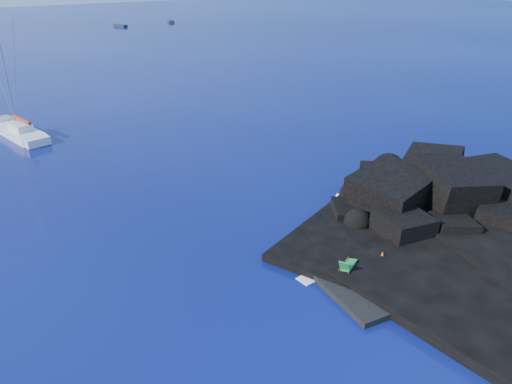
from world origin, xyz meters
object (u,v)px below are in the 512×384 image
at_px(sunbather, 364,274).
at_px(marker_cone, 382,256).
at_px(distant_boat_a, 121,27).
at_px(distant_boat_b, 171,22).
at_px(deck_chair, 349,262).
at_px(sailboat, 21,136).

bearing_deg(sunbather, marker_cone, 7.19).
distance_m(sunbather, distant_boat_a, 122.18).
xyz_separation_m(distant_boat_a, distant_boat_b, (15.21, 1.86, 0.00)).
bearing_deg(deck_chair, marker_cone, -33.15).
distance_m(deck_chair, distant_boat_a, 121.30).
relative_size(sunbather, distant_boat_a, 0.39).
bearing_deg(marker_cone, distant_boat_a, 78.23).
height_order(sunbather, distant_boat_b, sunbather).
height_order(deck_chair, sunbather, deck_chair).
bearing_deg(deck_chair, distant_boat_a, 49.73).
xyz_separation_m(sailboat, distant_boat_a, (38.31, 82.18, 0.00)).
height_order(sailboat, distant_boat_a, sailboat).
bearing_deg(distant_boat_b, marker_cone, -92.70).
bearing_deg(marker_cone, distant_boat_b, 71.66).
relative_size(sunbather, marker_cone, 3.18).
bearing_deg(sunbather, sailboat, 95.88).
relative_size(deck_chair, marker_cone, 3.01).
bearing_deg(distant_boat_b, distant_boat_a, -157.39).
height_order(sailboat, sunbather, sailboat).
height_order(sunbather, distant_boat_a, sunbather).
relative_size(deck_chair, distant_boat_b, 0.36).
xyz_separation_m(sunbather, distant_boat_a, (26.82, 119.19, -0.51)).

